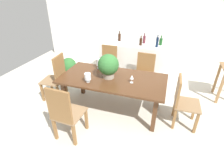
% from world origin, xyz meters
% --- Properties ---
extents(ground_plane, '(7.04, 7.04, 0.00)m').
position_xyz_m(ground_plane, '(0.00, 0.00, 0.00)').
color(ground_plane, beige).
extents(back_wall, '(6.40, 0.10, 2.60)m').
position_xyz_m(back_wall, '(0.00, 2.60, 1.30)').
color(back_wall, white).
rests_on(back_wall, ground).
extents(dining_table, '(2.01, 1.01, 0.74)m').
position_xyz_m(dining_table, '(0.00, -0.04, 0.66)').
color(dining_table, '#4C2D19').
rests_on(dining_table, ground).
extents(chair_near_left, '(0.46, 0.50, 1.02)m').
position_xyz_m(chair_near_left, '(-0.46, -1.05, 0.56)').
color(chair_near_left, brown).
rests_on(chair_near_left, ground).
extents(chair_far_right, '(0.49, 0.49, 0.92)m').
position_xyz_m(chair_far_right, '(0.46, 0.96, 0.51)').
color(chair_far_right, brown).
rests_on(chair_far_right, ground).
extents(chair_foot_end, '(0.44, 0.47, 0.94)m').
position_xyz_m(chair_foot_end, '(1.30, -0.04, 0.53)').
color(chair_foot_end, brown).
rests_on(chair_foot_end, ground).
extents(chair_far_left, '(0.42, 0.47, 1.01)m').
position_xyz_m(chair_far_left, '(-0.45, 0.96, 0.55)').
color(chair_far_left, brown).
rests_on(chair_far_left, ground).
extents(chair_head_end, '(0.50, 0.49, 1.04)m').
position_xyz_m(chair_head_end, '(-1.29, -0.03, 0.57)').
color(chair_head_end, brown).
rests_on(chair_head_end, ground).
extents(flower_centerpiece, '(0.39, 0.39, 0.46)m').
position_xyz_m(flower_centerpiece, '(-0.08, -0.05, 0.99)').
color(flower_centerpiece, gray).
rests_on(flower_centerpiece, dining_table).
extents(crystal_vase_left, '(0.12, 0.12, 0.17)m').
position_xyz_m(crystal_vase_left, '(-0.38, -0.34, 0.85)').
color(crystal_vase_left, silver).
rests_on(crystal_vase_left, dining_table).
extents(crystal_vase_center_near, '(0.11, 0.11, 0.22)m').
position_xyz_m(crystal_vase_center_near, '(-0.42, 0.29, 0.88)').
color(crystal_vase_center_near, silver).
rests_on(crystal_vase_center_near, dining_table).
extents(wine_glass, '(0.07, 0.07, 0.15)m').
position_xyz_m(wine_glass, '(0.38, -0.11, 0.85)').
color(wine_glass, silver).
rests_on(wine_glass, dining_table).
extents(kitchen_counter, '(1.75, 0.62, 0.93)m').
position_xyz_m(kitchen_counter, '(0.03, 1.64, 0.47)').
color(kitchen_counter, silver).
rests_on(kitchen_counter, ground).
extents(wine_bottle_amber, '(0.07, 0.07, 0.27)m').
position_xyz_m(wine_bottle_amber, '(-0.41, 1.78, 1.04)').
color(wine_bottle_amber, black).
rests_on(wine_bottle_amber, kitchen_counter).
extents(wine_bottle_green, '(0.07, 0.07, 0.24)m').
position_xyz_m(wine_bottle_green, '(0.22, 1.56, 1.03)').
color(wine_bottle_green, black).
rests_on(wine_bottle_green, kitchen_counter).
extents(wine_bottle_dark, '(0.07, 0.07, 0.26)m').
position_xyz_m(wine_bottle_dark, '(0.27, 1.77, 1.03)').
color(wine_bottle_dark, '#511E28').
rests_on(wine_bottle_dark, kitchen_counter).
extents(wine_bottle_tall, '(0.06, 0.06, 0.31)m').
position_xyz_m(wine_bottle_tall, '(0.63, 1.55, 1.06)').
color(wine_bottle_tall, '#0F1E38').
rests_on(wine_bottle_tall, kitchen_counter).
extents(wine_bottle_clear, '(0.08, 0.08, 0.24)m').
position_xyz_m(wine_bottle_clear, '(0.70, 1.75, 1.02)').
color(wine_bottle_clear, '#194C1E').
rests_on(wine_bottle_clear, kitchen_counter).
extents(potted_plant_floor, '(0.42, 0.42, 0.55)m').
position_xyz_m(potted_plant_floor, '(-1.64, 1.02, 0.29)').
color(potted_plant_floor, '#9E9384').
rests_on(potted_plant_floor, ground).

